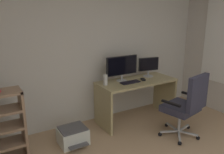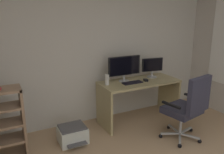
# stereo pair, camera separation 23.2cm
# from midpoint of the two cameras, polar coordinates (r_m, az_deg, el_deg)

# --- Properties ---
(wall_back) EXTENTS (4.70, 0.10, 2.60)m
(wall_back) POSITION_cam_midpoint_polar(r_m,az_deg,el_deg) (3.98, -4.05, 7.14)
(wall_back) COLOR beige
(wall_back) RESTS_ON ground
(desk) EXTENTS (1.38, 0.60, 0.74)m
(desk) POSITION_cam_midpoint_polar(r_m,az_deg,el_deg) (4.12, 8.20, -3.65)
(desk) COLOR tan
(desk) RESTS_ON ground
(monitor_main) EXTENTS (0.59, 0.18, 0.44)m
(monitor_main) POSITION_cam_midpoint_polar(r_m,az_deg,el_deg) (3.94, 4.71, 2.54)
(monitor_main) COLOR #B2B5B7
(monitor_main) RESTS_ON desk
(monitor_secondary) EXTENTS (0.39, 0.18, 0.35)m
(monitor_secondary) POSITION_cam_midpoint_polar(r_m,az_deg,el_deg) (4.28, 11.36, 2.64)
(monitor_secondary) COLOR #B2B5B7
(monitor_secondary) RESTS_ON desk
(keyboard) EXTENTS (0.34, 0.13, 0.02)m
(keyboard) POSITION_cam_midpoint_polar(r_m,az_deg,el_deg) (3.92, 6.67, -1.39)
(keyboard) COLOR black
(keyboard) RESTS_ON desk
(computer_mouse) EXTENTS (0.09, 0.11, 0.03)m
(computer_mouse) POSITION_cam_midpoint_polar(r_m,az_deg,el_deg) (4.07, 9.86, -0.75)
(computer_mouse) COLOR black
(computer_mouse) RESTS_ON desk
(desktop_speaker) EXTENTS (0.07, 0.07, 0.17)m
(desktop_speaker) POSITION_cam_midpoint_polar(r_m,az_deg,el_deg) (3.78, 0.52, -0.71)
(desktop_speaker) COLOR silver
(desktop_speaker) RESTS_ON desk
(office_chair) EXTENTS (0.64, 0.66, 1.03)m
(office_chair) POSITION_cam_midpoint_polar(r_m,az_deg,el_deg) (3.65, 19.87, -6.63)
(office_chair) COLOR #B7BABC
(office_chair) RESTS_ON ground
(printer) EXTENTS (0.40, 0.43, 0.26)m
(printer) POSITION_cam_midpoint_polar(r_m,az_deg,el_deg) (3.61, -7.77, -13.71)
(printer) COLOR silver
(printer) RESTS_ON ground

